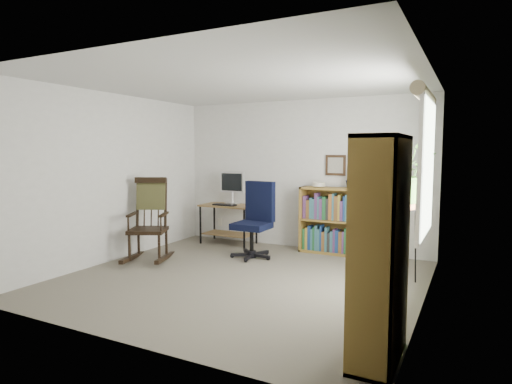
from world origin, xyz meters
The scene contains 18 objects.
floor centered at (0.00, 0.00, 0.00)m, with size 4.20×4.00×0.00m, color slate.
ceiling centered at (0.00, 0.00, 2.40)m, with size 4.20×4.00×0.00m, color silver.
wall_back centered at (0.00, 2.00, 1.20)m, with size 4.20×0.00×2.40m, color silver.
wall_front centered at (0.00, -2.00, 1.20)m, with size 4.20×0.00×2.40m, color silver.
wall_left centered at (-2.10, 0.00, 1.20)m, with size 0.00×4.00×2.40m, color silver.
wall_right centered at (2.10, 0.00, 1.20)m, with size 0.00×4.00×2.40m, color silver.
window centered at (2.06, 0.30, 1.40)m, with size 0.12×1.20×1.50m, color white, non-canonical shape.
desk centered at (-1.20, 1.70, 0.33)m, with size 0.93×0.51×0.67m, color olive, non-canonical shape.
monitor centered at (-1.20, 1.84, 0.95)m, with size 0.46×0.16×0.56m, color silver, non-canonical shape.
keyboard centered at (-1.20, 1.58, 0.68)m, with size 0.40×0.15×0.03m, color black.
office_chair centered at (-0.38, 1.01, 0.57)m, with size 0.63×0.63×1.15m, color black, non-canonical shape.
rocking_chair centered at (-1.65, 0.19, 0.61)m, with size 0.63×1.05×1.22m, color black, non-canonical shape.
low_bookshelf centered at (0.58, 1.82, 0.51)m, with size 0.97×0.32×1.02m, color olive, non-canonical shape.
tall_bookshelf centered at (1.92, -1.32, 0.85)m, with size 0.32×0.74×1.70m, color olive, non-canonical shape.
plant_stand centered at (1.80, 0.83, 0.52)m, with size 0.29×0.29×1.04m, color black, non-canonical shape.
spider_plant centered at (1.80, 0.83, 1.69)m, with size 1.69×1.88×1.46m, color #3C6D26.
potted_plant_small centered at (0.86, 1.83, 1.08)m, with size 0.13×0.24×0.11m, color #3C6D26.
framed_picture centered at (0.58, 1.97, 1.36)m, with size 0.32×0.04×0.32m, color black, non-canonical shape.
Camera 1 is at (2.52, -4.51, 1.58)m, focal length 30.00 mm.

